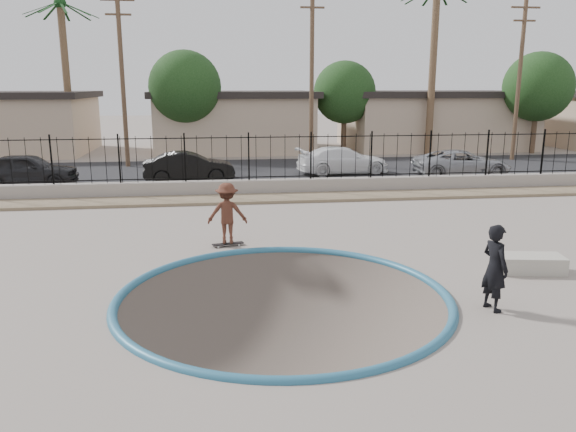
# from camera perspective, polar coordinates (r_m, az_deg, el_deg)

# --- Properties ---
(ground) EXTENTS (120.00, 120.00, 2.20)m
(ground) POSITION_cam_1_polar(r_m,az_deg,el_deg) (24.55, -4.15, 0.40)
(ground) COLOR gray
(ground) RESTS_ON ground
(bowl_pit) EXTENTS (6.84, 6.84, 1.80)m
(bowl_pit) POSITION_cam_1_polar(r_m,az_deg,el_deg) (11.81, -0.49, -8.28)
(bowl_pit) COLOR #473E36
(bowl_pit) RESTS_ON ground
(coping_ring) EXTENTS (7.04, 7.04, 0.20)m
(coping_ring) POSITION_cam_1_polar(r_m,az_deg,el_deg) (11.81, -0.49, -8.28)
(coping_ring) COLOR #26607E
(coping_ring) RESTS_ON ground
(rock_strip) EXTENTS (42.00, 1.60, 0.11)m
(rock_strip) POSITION_cam_1_polar(r_m,az_deg,el_deg) (21.57, -3.76, 1.76)
(rock_strip) COLOR #927E5F
(rock_strip) RESTS_ON ground
(retaining_wall) EXTENTS (42.00, 0.45, 0.60)m
(retaining_wall) POSITION_cam_1_polar(r_m,az_deg,el_deg) (22.61, -3.96, 2.92)
(retaining_wall) COLOR gray
(retaining_wall) RESTS_ON ground
(fence) EXTENTS (40.00, 0.04, 1.80)m
(fence) POSITION_cam_1_polar(r_m,az_deg,el_deg) (22.42, -4.00, 5.93)
(fence) COLOR black
(fence) RESTS_ON retaining_wall
(street) EXTENTS (90.00, 8.00, 0.04)m
(street) POSITION_cam_1_polar(r_m,az_deg,el_deg) (29.26, -4.77, 4.69)
(street) COLOR black
(street) RESTS_ON ground
(house_center) EXTENTS (10.60, 8.60, 3.90)m
(house_center) POSITION_cam_1_polar(r_m,az_deg,el_deg) (38.50, -5.52, 9.64)
(house_center) COLOR tan
(house_center) RESTS_ON ground
(house_east) EXTENTS (12.60, 8.60, 3.90)m
(house_east) POSITION_cam_1_polar(r_m,az_deg,el_deg) (41.42, 14.51, 9.53)
(house_east) COLOR tan
(house_east) RESTS_ON ground
(palm_mid) EXTENTS (2.30, 2.30, 9.30)m
(palm_mid) POSITION_cam_1_polar(r_m,az_deg,el_deg) (37.02, -21.84, 15.96)
(palm_mid) COLOR brown
(palm_mid) RESTS_ON ground
(palm_right) EXTENTS (2.30, 2.30, 10.30)m
(palm_right) POSITION_cam_1_polar(r_m,az_deg,el_deg) (36.55, 14.68, 17.50)
(palm_right) COLOR brown
(palm_right) RESTS_ON ground
(utility_pole_left) EXTENTS (1.70, 0.24, 9.00)m
(utility_pole_left) POSITION_cam_1_polar(r_m,az_deg,el_deg) (31.26, -16.48, 13.37)
(utility_pole_left) COLOR #473323
(utility_pole_left) RESTS_ON ground
(utility_pole_mid) EXTENTS (1.70, 0.24, 9.50)m
(utility_pole_mid) POSITION_cam_1_polar(r_m,az_deg,el_deg) (31.37, 2.43, 14.34)
(utility_pole_mid) COLOR #473323
(utility_pole_mid) RESTS_ON ground
(utility_pole_right) EXTENTS (1.70, 0.24, 9.00)m
(utility_pole_right) POSITION_cam_1_polar(r_m,az_deg,el_deg) (35.43, 22.44, 12.85)
(utility_pole_right) COLOR #473323
(utility_pole_right) RESTS_ON ground
(street_tree_left) EXTENTS (4.32, 4.32, 6.36)m
(street_tree_left) POSITION_cam_1_polar(r_m,az_deg,el_deg) (34.95, -10.43, 12.77)
(street_tree_left) COLOR #473323
(street_tree_left) RESTS_ON ground
(street_tree_mid) EXTENTS (3.96, 3.96, 5.83)m
(street_tree_mid) POSITION_cam_1_polar(r_m,az_deg,el_deg) (36.86, 5.76, 12.38)
(street_tree_mid) COLOR #473323
(street_tree_mid) RESTS_ON ground
(street_tree_right) EXTENTS (4.32, 4.32, 6.36)m
(street_tree_right) POSITION_cam_1_polar(r_m,az_deg,el_deg) (39.53, 24.07, 11.89)
(street_tree_right) COLOR #473323
(street_tree_right) RESTS_ON ground
(skater) EXTENTS (1.11, 0.69, 1.66)m
(skater) POSITION_cam_1_polar(r_m,az_deg,el_deg) (15.31, -6.19, -0.07)
(skater) COLOR brown
(skater) RESTS_ON ground
(skateboard) EXTENTS (0.89, 0.40, 0.07)m
(skateboard) POSITION_cam_1_polar(r_m,az_deg,el_deg) (15.51, -6.12, -2.83)
(skateboard) COLOR black
(skateboard) RESTS_ON ground
(videographer) EXTENTS (0.56, 0.71, 1.73)m
(videographer) POSITION_cam_1_polar(r_m,az_deg,el_deg) (11.64, 20.27, -4.95)
(videographer) COLOR black
(videographer) RESTS_ON ground
(concrete_ledge) EXTENTS (1.70, 0.96, 0.40)m
(concrete_ledge) POSITION_cam_1_polar(r_m,az_deg,el_deg) (14.47, 23.20, -4.46)
(concrete_ledge) COLOR #A7A294
(concrete_ledge) RESTS_ON ground
(car_a) EXTENTS (4.19, 1.78, 1.41)m
(car_a) POSITION_cam_1_polar(r_m,az_deg,el_deg) (26.80, -24.93, 4.29)
(car_a) COLOR black
(car_a) RESTS_ON street
(car_b) EXTENTS (4.14, 1.72, 1.33)m
(car_b) POSITION_cam_1_polar(r_m,az_deg,el_deg) (25.86, -10.02, 4.95)
(car_b) COLOR black
(car_b) RESTS_ON street
(car_c) EXTENTS (4.70, 2.30, 1.31)m
(car_c) POSITION_cam_1_polar(r_m,az_deg,el_deg) (27.86, 5.59, 5.65)
(car_c) COLOR white
(car_c) RESTS_ON street
(car_d) EXTENTS (4.59, 2.16, 1.27)m
(car_d) POSITION_cam_1_polar(r_m,az_deg,el_deg) (28.11, 17.26, 5.14)
(car_d) COLOR #95979D
(car_d) RESTS_ON street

